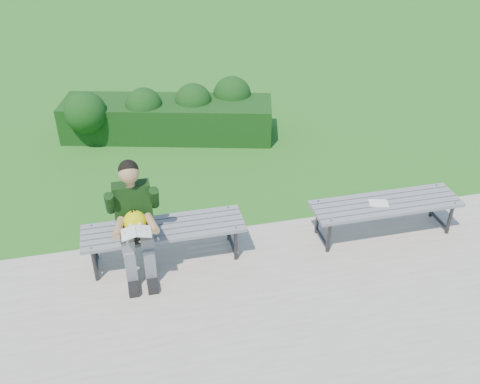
{
  "coord_description": "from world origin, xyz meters",
  "views": [
    {
      "loc": [
        -0.84,
        -5.26,
        3.99
      ],
      "look_at": [
        0.35,
        -0.23,
        0.69
      ],
      "focal_mm": 40.0,
      "sensor_mm": 36.0,
      "label": 1
    }
  ],
  "objects_px": {
    "hedge": "(166,114)",
    "bench_right": "(386,206)",
    "paper_sheet": "(379,203)",
    "bench_left": "(164,231)",
    "seated_boy": "(134,217)"
  },
  "relations": [
    {
      "from": "bench_right",
      "to": "paper_sheet",
      "type": "xyz_separation_m",
      "value": [
        -0.1,
        0.0,
        0.06
      ]
    },
    {
      "from": "hedge",
      "to": "bench_right",
      "type": "xyz_separation_m",
      "value": [
        2.25,
        -3.31,
        0.02
      ]
    },
    {
      "from": "bench_left",
      "to": "paper_sheet",
      "type": "bearing_deg",
      "value": -2.47
    },
    {
      "from": "hedge",
      "to": "paper_sheet",
      "type": "height_order",
      "value": "hedge"
    },
    {
      "from": "hedge",
      "to": "paper_sheet",
      "type": "bearing_deg",
      "value": -57.05
    },
    {
      "from": "bench_left",
      "to": "hedge",
      "type": "bearing_deg",
      "value": 83.05
    },
    {
      "from": "seated_boy",
      "to": "paper_sheet",
      "type": "relative_size",
      "value": 5.15
    },
    {
      "from": "hedge",
      "to": "paper_sheet",
      "type": "relative_size",
      "value": 13.63
    },
    {
      "from": "bench_left",
      "to": "bench_right",
      "type": "height_order",
      "value": "same"
    },
    {
      "from": "hedge",
      "to": "bench_left",
      "type": "height_order",
      "value": "hedge"
    },
    {
      "from": "paper_sheet",
      "to": "bench_left",
      "type": "bearing_deg",
      "value": 177.53
    },
    {
      "from": "bench_right",
      "to": "seated_boy",
      "type": "bearing_deg",
      "value": 179.71
    },
    {
      "from": "bench_right",
      "to": "seated_boy",
      "type": "distance_m",
      "value": 2.95
    },
    {
      "from": "bench_left",
      "to": "bench_right",
      "type": "relative_size",
      "value": 1.0
    },
    {
      "from": "hedge",
      "to": "bench_left",
      "type": "bearing_deg",
      "value": -96.95
    }
  ]
}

